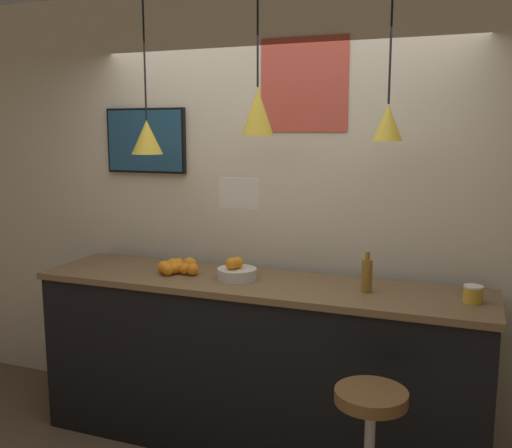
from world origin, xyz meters
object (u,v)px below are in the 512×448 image
fruit_bowl (237,271)px  mounted_tv (146,141)px  bar_stool (370,442)px  juice_bottle (367,275)px  spread_jar (473,294)px

fruit_bowl → mounted_tv: 1.22m
bar_stool → fruit_bowl: (-0.94, 0.63, 0.59)m
juice_bottle → mounted_tv: mounted_tv is taller
fruit_bowl → mounted_tv: size_ratio=0.39×
bar_stool → mounted_tv: mounted_tv is taller
fruit_bowl → spread_jar: 1.36m
spread_jar → juice_bottle: bearing=-180.0°
bar_stool → juice_bottle: (-0.14, 0.64, 0.64)m
juice_bottle → mounted_tv: 1.84m
juice_bottle → bar_stool: bearing=-77.2°
bar_stool → juice_bottle: bearing=102.8°
spread_jar → mounted_tv: size_ratio=0.17×
juice_bottle → fruit_bowl: bearing=-179.8°
spread_jar → mounted_tv: mounted_tv is taller
juice_bottle → mounted_tv: (-1.65, 0.38, 0.73)m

